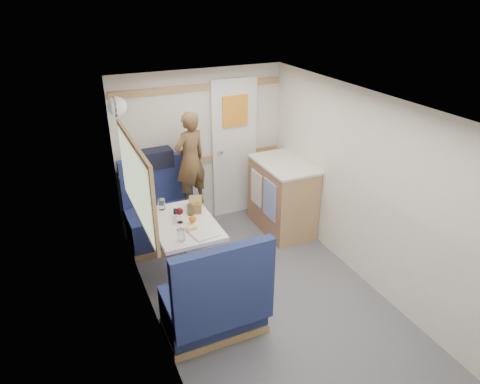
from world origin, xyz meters
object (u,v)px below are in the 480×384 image
beer_glass (197,208)px  bread_loaf (195,204)px  wine_glass (179,212)px  duffel_bag (153,159)px  pepper_grinder (175,213)px  tumbler_left (181,235)px  tumbler_right (190,210)px  dome_light (117,106)px  person (190,160)px  tray (202,231)px  orange_fruit (192,219)px  salt_grinder (175,219)px  galley_counter (282,196)px  bench_near (216,307)px  tumbler_mid (162,204)px  dinette_table (184,235)px  cheese_block (192,228)px  bench_far (164,220)px

beer_glass → bread_loaf: size_ratio=0.42×
wine_glass → beer_glass: size_ratio=1.59×
duffel_bag → pepper_grinder: size_ratio=5.08×
tumbler_left → duffel_bag: bearing=85.3°
tumbler_right → dome_light: bearing=124.9°
person → bread_loaf: person is taller
tray → pepper_grinder: (-0.15, 0.40, 0.04)m
orange_fruit → salt_grinder: bearing=151.8°
galley_counter → tumbler_right: galley_counter is taller
person → tray: bearing=56.6°
duffel_bag → orange_fruit: duffel_bag is taller
bench_near → tumbler_mid: (-0.13, 1.22, 0.48)m
tray → tumbler_left: 0.25m
tumbler_mid → bread_loaf: tumbler_mid is taller
beer_glass → bread_loaf: 0.09m
person → tumbler_left: 1.30m
orange_fruit → wine_glass: (-0.11, 0.08, 0.07)m
tumbler_right → pepper_grinder: (-0.16, 0.02, -0.01)m
dinette_table → person: bearing=66.4°
cheese_block → tumbler_right: tumbler_right is taller
tumbler_right → bread_loaf: bearing=48.5°
beer_glass → orange_fruit: bearing=-120.5°
duffel_bag → tray: bearing=-86.9°
person → bench_near: bearing=57.8°
dome_light → pepper_grinder: size_ratio=2.26×
bench_far → tumbler_mid: size_ratio=8.77×
person → salt_grinder: (-0.45, -0.83, -0.27)m
duffel_bag → bench_far: bearing=-90.2°
bench_far → tumbler_left: 1.29m
bench_far → duffel_bag: duffel_bag is taller
dinette_table → tumbler_right: bearing=45.9°
bench_far → tumbler_mid: 0.71m
wine_glass → tray: bearing=-61.7°
galley_counter → tray: (-1.36, -0.81, 0.26)m
tray → salt_grinder: 0.33m
galley_counter → tray: size_ratio=2.85×
bench_far → orange_fruit: bearing=-85.6°
orange_fruit → wine_glass: 0.15m
tumbler_mid → beer_glass: size_ratio=1.14×
dome_light → person: 1.04m
duffel_bag → dome_light: bearing=-146.4°
cheese_block → tumbler_left: bearing=-138.5°
galley_counter → duffel_bag: duffel_bag is taller
tray → beer_glass: (0.09, 0.39, 0.04)m
pepper_grinder → bench_near: bearing=-87.6°
dinette_table → wine_glass: wine_glass is taller
tray → pepper_grinder: bearing=110.2°
tray → bench_far: bearing=95.4°
bench_near → wine_glass: 1.02m
duffel_bag → cheese_block: size_ratio=4.68×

